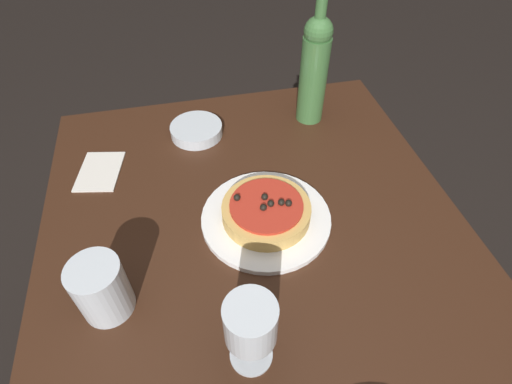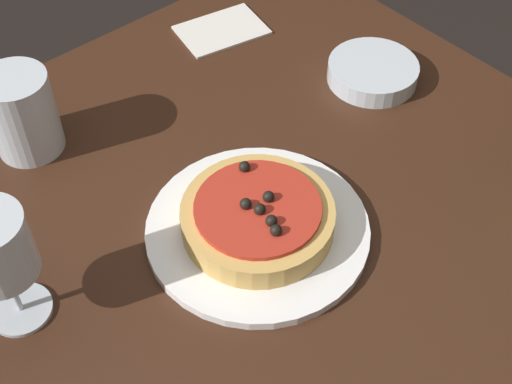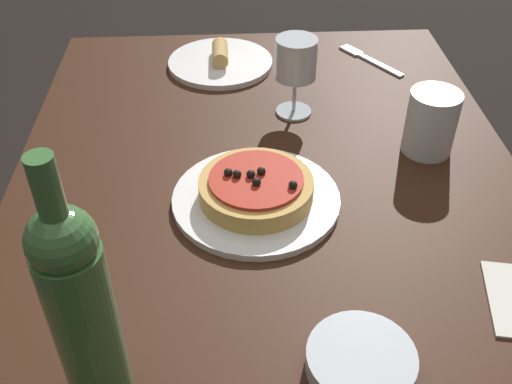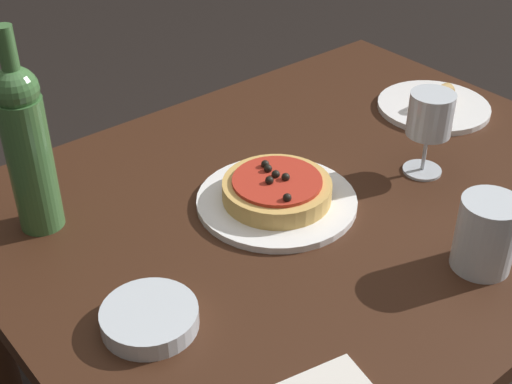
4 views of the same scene
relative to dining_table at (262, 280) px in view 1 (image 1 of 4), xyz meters
name	(u,v)px [view 1 (image 1 of 4)]	position (x,y,z in m)	size (l,w,h in m)	color
ground_plane	(260,381)	(0.00, 0.00, -0.62)	(14.00, 14.00, 0.00)	black
dining_table	(262,280)	(0.00, 0.00, 0.00)	(1.11, 0.87, 0.72)	#381E11
dinner_plate	(266,218)	(0.08, -0.03, 0.10)	(0.27, 0.27, 0.01)	white
pizza	(266,211)	(0.08, -0.03, 0.13)	(0.18, 0.18, 0.05)	tan
wine_glass	(251,325)	(-0.19, 0.06, 0.21)	(0.08, 0.08, 0.15)	silver
wine_bottle	(314,68)	(0.41, -0.22, 0.24)	(0.07, 0.07, 0.33)	#3D6B38
water_cup	(101,289)	(-0.05, 0.29, 0.16)	(0.09, 0.09, 0.11)	silver
side_bowl	(196,130)	(0.40, 0.08, 0.11)	(0.13, 0.13, 0.03)	silver
paper_napkin	(100,171)	(0.31, 0.32, 0.10)	(0.15, 0.12, 0.00)	silver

